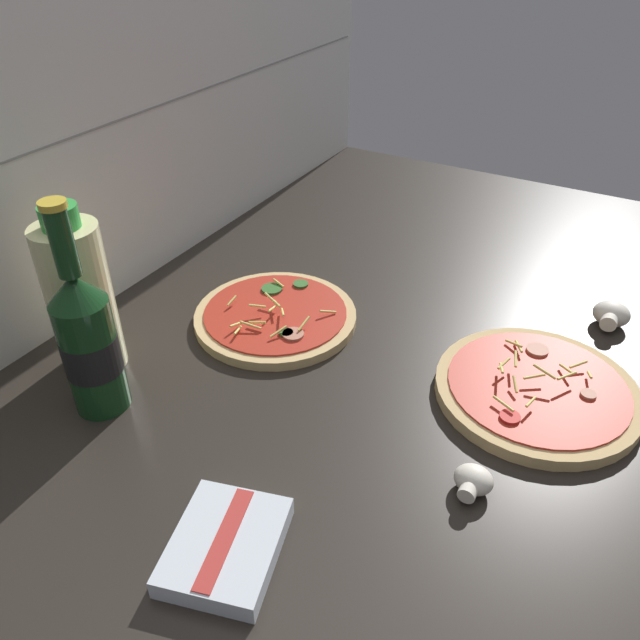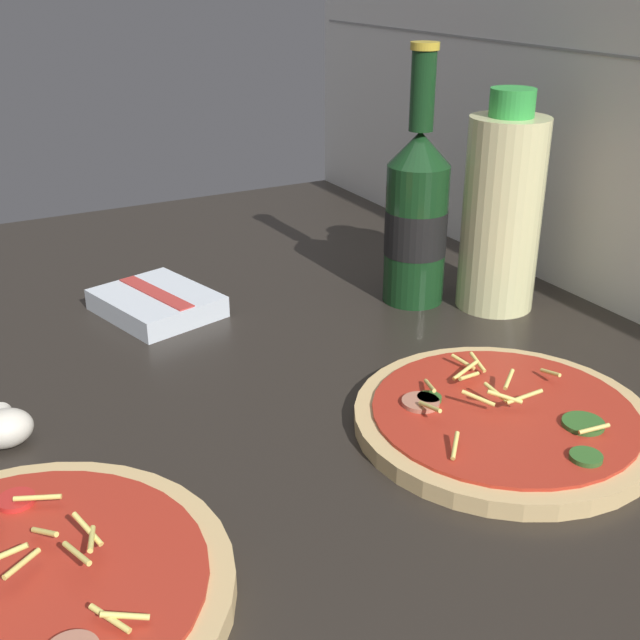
% 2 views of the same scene
% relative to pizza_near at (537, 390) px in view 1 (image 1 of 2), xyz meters
% --- Properties ---
extents(counter_slab, '(1.60, 0.90, 0.03)m').
position_rel_pizza_near_xyz_m(counter_slab, '(-0.04, 0.23, -0.02)').
color(counter_slab, '#28231E').
rests_on(counter_slab, ground).
extents(tile_backsplash, '(1.60, 0.01, 0.60)m').
position_rel_pizza_near_xyz_m(tile_backsplash, '(-0.04, 0.68, 0.27)').
color(tile_backsplash, white).
rests_on(tile_backsplash, ground).
extents(pizza_near, '(0.27, 0.27, 0.05)m').
position_rel_pizza_near_xyz_m(pizza_near, '(0.00, 0.00, 0.00)').
color(pizza_near, tan).
rests_on(pizza_near, counter_slab).
extents(pizza_far, '(0.26, 0.26, 0.04)m').
position_rel_pizza_near_xyz_m(pizza_far, '(-0.02, 0.40, -0.00)').
color(pizza_far, tan).
rests_on(pizza_far, counter_slab).
extents(beer_bottle, '(0.07, 0.07, 0.29)m').
position_rel_pizza_near_xyz_m(beer_bottle, '(-0.30, 0.50, 0.09)').
color(beer_bottle, '#143819').
rests_on(beer_bottle, counter_slab).
extents(oil_bottle, '(0.09, 0.09, 0.25)m').
position_rel_pizza_near_xyz_m(oil_bottle, '(-0.24, 0.57, 0.10)').
color(oil_bottle, beige).
rests_on(oil_bottle, counter_slab).
extents(mushroom_left, '(0.05, 0.05, 0.03)m').
position_rel_pizza_near_xyz_m(mushroom_left, '(-0.20, 0.02, 0.01)').
color(mushroom_left, white).
rests_on(mushroom_left, counter_slab).
extents(mushroom_right, '(0.06, 0.06, 0.04)m').
position_rel_pizza_near_xyz_m(mushroom_right, '(0.22, -0.06, 0.01)').
color(mushroom_right, white).
rests_on(mushroom_right, counter_slab).
extents(dish_towel, '(0.15, 0.14, 0.03)m').
position_rel_pizza_near_xyz_m(dish_towel, '(-0.40, 0.22, 0.00)').
color(dish_towel, silver).
rests_on(dish_towel, counter_slab).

